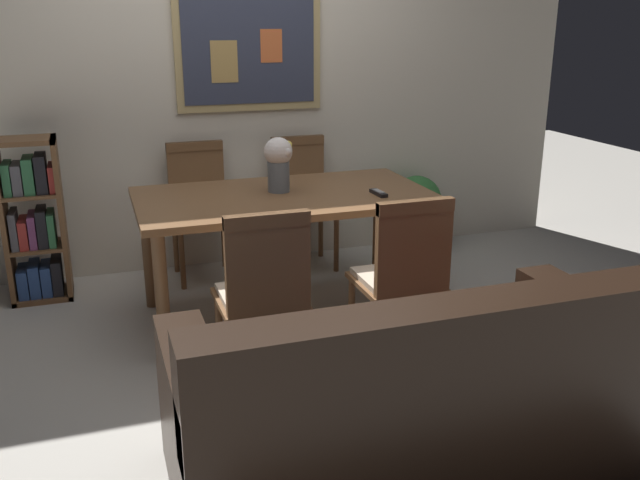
# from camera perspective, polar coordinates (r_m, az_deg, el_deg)

# --- Properties ---
(ground_plane) EXTENTS (12.00, 12.00, 0.00)m
(ground_plane) POSITION_cam_1_polar(r_m,az_deg,el_deg) (3.73, -2.02, -9.23)
(ground_plane) COLOR #B7B2A8
(wall_back_with_painting) EXTENTS (5.20, 0.14, 2.60)m
(wall_back_with_painting) POSITION_cam_1_polar(r_m,az_deg,el_deg) (4.88, -7.67, 13.11)
(wall_back_with_painting) COLOR beige
(wall_back_with_painting) RESTS_ON ground_plane
(dining_table) EXTENTS (1.67, 0.93, 0.75)m
(dining_table) POSITION_cam_1_polar(r_m,az_deg,el_deg) (3.95, -2.95, 2.60)
(dining_table) COLOR brown
(dining_table) RESTS_ON ground_plane
(dining_chair_near_right) EXTENTS (0.40, 0.41, 0.91)m
(dining_chair_near_right) POSITION_cam_1_polar(r_m,az_deg,el_deg) (3.37, 6.95, -2.44)
(dining_chair_near_right) COLOR brown
(dining_chair_near_right) RESTS_ON ground_plane
(dining_chair_far_left) EXTENTS (0.40, 0.41, 0.91)m
(dining_chair_far_left) POSITION_cam_1_polar(r_m,az_deg,el_deg) (4.72, -9.98, 3.39)
(dining_chair_far_left) COLOR brown
(dining_chair_far_left) RESTS_ON ground_plane
(dining_chair_near_left) EXTENTS (0.40, 0.41, 0.91)m
(dining_chair_near_left) POSITION_cam_1_polar(r_m,az_deg,el_deg) (3.15, -4.73, -3.86)
(dining_chair_near_left) COLOR brown
(dining_chair_near_left) RESTS_ON ground_plane
(dining_chair_far_right) EXTENTS (0.40, 0.41, 0.91)m
(dining_chair_far_right) POSITION_cam_1_polar(r_m,az_deg,el_deg) (4.87, -1.50, 4.10)
(dining_chair_far_right) COLOR brown
(dining_chair_far_right) RESTS_ON ground_plane
(leather_couch) EXTENTS (1.80, 0.84, 0.84)m
(leather_couch) POSITION_cam_1_polar(r_m,az_deg,el_deg) (2.68, 7.92, -13.56)
(leather_couch) COLOR black
(leather_couch) RESTS_ON ground_plane
(bookshelf) EXTENTS (0.36, 0.28, 1.02)m
(bookshelf) POSITION_cam_1_polar(r_m,az_deg,el_deg) (4.60, -22.62, 1.23)
(bookshelf) COLOR brown
(bookshelf) RESTS_ON ground_plane
(potted_ivy) EXTENTS (0.38, 0.38, 0.61)m
(potted_ivy) POSITION_cam_1_polar(r_m,az_deg,el_deg) (5.27, 7.99, 2.57)
(potted_ivy) COLOR #4C4742
(potted_ivy) RESTS_ON ground_plane
(flower_vase) EXTENTS (0.17, 0.17, 0.31)m
(flower_vase) POSITION_cam_1_polar(r_m,az_deg,el_deg) (3.96, -3.47, 6.59)
(flower_vase) COLOR slate
(flower_vase) RESTS_ON dining_table
(tv_remote) EXTENTS (0.05, 0.16, 0.02)m
(tv_remote) POSITION_cam_1_polar(r_m,az_deg,el_deg) (3.92, 4.88, 3.92)
(tv_remote) COLOR black
(tv_remote) RESTS_ON dining_table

